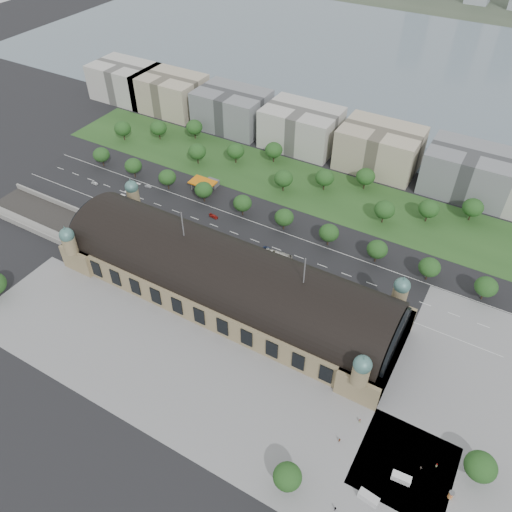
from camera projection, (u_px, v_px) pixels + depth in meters
The scene contains 63 objects.
ground at pixel (227, 296), 216.30m from camera, with size 900.00×900.00×0.00m, color black.
station at pixel (226, 279), 209.43m from camera, with size 150.00×48.40×44.30m.
track_cutting at pixel (43, 220), 255.24m from camera, with size 70.00×24.00×3.10m.
plaza_south at pixel (186, 380), 184.20m from camera, with size 190.00×48.00×0.12m, color gray.
plaza_east at pixel (470, 400), 178.06m from camera, with size 56.00×100.00×0.12m, color gray.
road_slab at pixel (234, 233), 248.24m from camera, with size 260.00×26.00×0.10m, color black.
grass_belt at pixel (293, 182), 281.86m from camera, with size 300.00×45.00×0.10m, color #274E1F.
petrol_station at pixel (208, 183), 276.46m from camera, with size 14.00×13.00×5.05m.
lake at pixel (422, 67), 408.55m from camera, with size 700.00×320.00×0.08m, color slate.
far_shore at pixel (474, 5), 537.58m from camera, with size 700.00×120.00×0.14m, color #44513D.
office_0 at pixel (126, 81), 357.20m from camera, with size 45.00×32.00×24.00m, color #B3B0A9.
office_1 at pixel (170, 93), 342.35m from camera, with size 45.00×32.00×24.00m, color #BAAE92.
office_2 at pixel (232, 109), 323.79m from camera, with size 45.00×32.00×24.00m, color gray.
office_3 at pixel (301, 128), 305.22m from camera, with size 45.00×32.00×24.00m, color #B3B0A9.
office_4 at pixel (379, 148), 286.66m from camera, with size 45.00×32.00×24.00m, color #BAAE92.
office_5 at pixel (468, 172), 268.10m from camera, with size 45.00×32.00×24.00m, color gray.
tree_row_0 at pixel (101, 155), 290.08m from camera, with size 9.60×9.60×11.52m.
tree_row_1 at pixel (133, 166), 281.17m from camera, with size 9.60×9.60×11.52m.
tree_row_2 at pixel (167, 177), 272.26m from camera, with size 9.60×9.60×11.52m.
tree_row_3 at pixel (204, 190), 263.35m from camera, with size 9.60×9.60×11.52m.
tree_row_4 at pixel (242, 203), 254.44m from camera, with size 9.60×9.60×11.52m.
tree_row_5 at pixel (284, 217), 245.53m from camera, with size 9.60×9.60×11.52m.
tree_row_6 at pixel (329, 233), 236.62m from camera, with size 9.60×9.60×11.52m.
tree_row_7 at pixel (377, 249), 227.71m from camera, with size 9.60×9.60×11.52m.
tree_row_8 at pixel (430, 267), 218.80m from camera, with size 9.60×9.60×11.52m.
tree_row_9 at pixel (486, 287), 209.90m from camera, with size 9.60×9.60×11.52m.
tree_belt_0 at pixel (123, 128), 312.73m from camera, with size 10.40×10.40×12.48m.
tree_belt_1 at pixel (158, 128), 313.42m from camera, with size 10.40×10.40×12.48m.
tree_belt_2 at pixel (194, 127), 314.11m from camera, with size 10.40×10.40×12.48m.
tree_belt_3 at pixel (197, 152), 291.57m from camera, with size 10.40×10.40×12.48m.
tree_belt_4 at pixel (236, 151), 292.26m from camera, with size 10.40×10.40×12.48m.
tree_belt_5 at pixel (274, 150), 292.95m from camera, with size 10.40×10.40×12.48m.
tree_belt_6 at pixel (284, 178), 270.41m from camera, with size 10.40×10.40×12.48m.
tree_belt_7 at pixel (325, 177), 271.10m from camera, with size 10.40×10.40×12.48m.
tree_belt_8 at pixel (366, 176), 271.79m from camera, with size 10.40×10.40×12.48m.
tree_belt_9 at pixel (385, 210), 249.25m from camera, with size 10.40×10.40×12.48m.
tree_belt_10 at pixel (429, 209), 249.94m from camera, with size 10.40×10.40×12.48m.
tree_belt_11 at pixel (473, 207), 250.63m from camera, with size 10.40×10.40×12.48m.
tree_plaza_ne at pixel (481, 467), 152.44m from camera, with size 10.00×10.00×11.69m.
tree_plaza_s at pixel (287, 477), 150.77m from camera, with size 9.00×9.00×10.64m.
traffic_car_0 at pixel (95, 183), 280.13m from camera, with size 1.78×4.42×1.51m, color white.
traffic_car_1 at pixel (148, 186), 277.90m from camera, with size 1.34×3.85×1.27m, color gray.
traffic_car_3 at pixel (214, 216), 257.26m from camera, with size 2.04×5.02×1.46m, color maroon.
traffic_car_4 at pixel (267, 248), 238.85m from camera, with size 1.54×3.82×1.30m, color #1B284D.
traffic_car_6 at pixel (392, 307), 210.12m from camera, with size 2.70×5.86×1.63m, color silver.
parked_car_0 at pixel (154, 227), 250.57m from camera, with size 1.35×3.87×1.28m, color black.
parked_car_1 at pixel (126, 210), 260.95m from camera, with size 2.64×5.73×1.59m, color maroon.
parked_car_2 at pixel (148, 219), 255.64m from camera, with size 1.79×4.40×1.28m, color #171A40.
parked_car_3 at pixel (152, 223), 252.75m from camera, with size 1.93×4.79×1.63m, color #57585E.
parked_car_4 at pixel (179, 237), 244.56m from camera, with size 1.65×4.75×1.56m, color silver.
parked_car_5 at pixel (208, 243), 241.56m from camera, with size 2.34×5.07×1.41m, color #919499.
parked_car_6 at pixel (204, 241), 242.76m from camera, with size 1.92×4.72×1.37m, color black.
bus_west at pixel (270, 261), 230.17m from camera, with size 2.77×11.86×3.30m, color red.
bus_mid at pixel (276, 264), 228.99m from camera, with size 2.84×12.12×3.38m, color silver.
bus_east at pixel (278, 256), 232.70m from camera, with size 3.16×13.52×3.77m, color silver.
van_east at pixel (400, 478), 156.08m from camera, with size 6.19×2.91×2.60m.
van_south at pixel (367, 497), 151.59m from camera, with size 6.63×3.23×2.77m.
advertising_column at pixel (451, 495), 151.75m from camera, with size 1.73×1.73×3.28m.
pedestrian_0 at pixel (360, 421), 171.00m from camera, with size 0.86×0.49×1.76m, color gray.
pedestrian_1 at pixel (339, 440), 165.62m from camera, with size 0.72×0.47×1.98m, color gray.
pedestrian_2 at pixel (421, 468), 158.87m from camera, with size 0.84×0.49×1.74m, color gray.
pedestrian_4 at pixel (335, 509), 149.47m from camera, with size 1.12×0.48×1.73m, color gray.
pedestrian_5 at pixel (437, 465), 159.49m from camera, with size 0.83×0.48×1.70m, color gray.
Camera 1 is at (85.47, -123.33, 157.24)m, focal length 35.00 mm.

